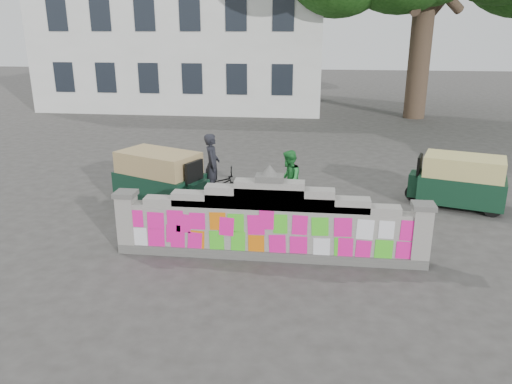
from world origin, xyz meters
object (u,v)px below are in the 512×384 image
cyclist_bike (213,186)px  rickshaw_right (459,181)px  rickshaw_left (161,178)px  pedestrian (289,181)px  cyclist_rider (212,174)px

cyclist_bike → rickshaw_right: bearing=-93.9°
cyclist_bike → rickshaw_left: 1.39m
rickshaw_left → rickshaw_right: bearing=30.2°
pedestrian → cyclist_rider: bearing=-91.6°
cyclist_rider → pedestrian: cyclist_rider is taller
rickshaw_right → rickshaw_left: bearing=23.7°
cyclist_rider → rickshaw_left: (-1.33, -0.28, -0.08)m
rickshaw_right → cyclist_rider: bearing=22.7°
cyclist_bike → cyclist_rider: size_ratio=1.12×
pedestrian → rickshaw_left: size_ratio=0.59×
pedestrian → rickshaw_left: 3.39m
rickshaw_right → cyclist_bike: bearing=22.7°
rickshaw_left → pedestrian: bearing=24.7°
rickshaw_left → cyclist_bike: bearing=35.4°
pedestrian → rickshaw_left: pedestrian is taller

